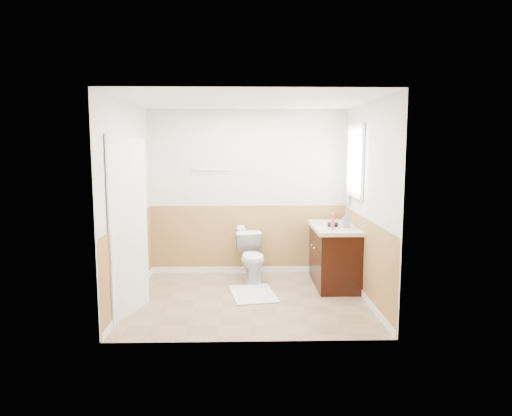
{
  "coord_description": "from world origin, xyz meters",
  "views": [
    {
      "loc": [
        -0.06,
        -5.75,
        1.95
      ],
      "look_at": [
        0.1,
        0.25,
        1.15
      ],
      "focal_mm": 32.59,
      "sensor_mm": 36.0,
      "label": 1
    }
  ],
  "objects_px": {
    "toilet": "(252,258)",
    "lotion_bottle": "(333,222)",
    "bath_mat": "(253,294)",
    "vanity_cabinet": "(334,257)",
    "soap_dispenser": "(346,220)"
  },
  "relations": [
    {
      "from": "toilet",
      "to": "lotion_bottle",
      "type": "height_order",
      "value": "lotion_bottle"
    },
    {
      "from": "bath_mat",
      "to": "lotion_bottle",
      "type": "relative_size",
      "value": 3.64
    },
    {
      "from": "toilet",
      "to": "bath_mat",
      "type": "bearing_deg",
      "value": -99.92
    },
    {
      "from": "toilet",
      "to": "bath_mat",
      "type": "height_order",
      "value": "toilet"
    },
    {
      "from": "toilet",
      "to": "soap_dispenser",
      "type": "height_order",
      "value": "soap_dispenser"
    },
    {
      "from": "bath_mat",
      "to": "vanity_cabinet",
      "type": "height_order",
      "value": "vanity_cabinet"
    },
    {
      "from": "toilet",
      "to": "lotion_bottle",
      "type": "relative_size",
      "value": 3.14
    },
    {
      "from": "bath_mat",
      "to": "lotion_bottle",
      "type": "distance_m",
      "value": 1.42
    },
    {
      "from": "toilet",
      "to": "bath_mat",
      "type": "xyz_separation_m",
      "value": [
        0.0,
        -0.66,
        -0.34
      ]
    },
    {
      "from": "toilet",
      "to": "vanity_cabinet",
      "type": "height_order",
      "value": "vanity_cabinet"
    },
    {
      "from": "toilet",
      "to": "vanity_cabinet",
      "type": "xyz_separation_m",
      "value": [
        1.16,
        -0.22,
        0.05
      ]
    },
    {
      "from": "vanity_cabinet",
      "to": "soap_dispenser",
      "type": "relative_size",
      "value": 5.25
    },
    {
      "from": "vanity_cabinet",
      "to": "lotion_bottle",
      "type": "distance_m",
      "value": 0.66
    },
    {
      "from": "bath_mat",
      "to": "vanity_cabinet",
      "type": "bearing_deg",
      "value": 20.44
    },
    {
      "from": "lotion_bottle",
      "to": "vanity_cabinet",
      "type": "bearing_deg",
      "value": 73.77
    }
  ]
}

